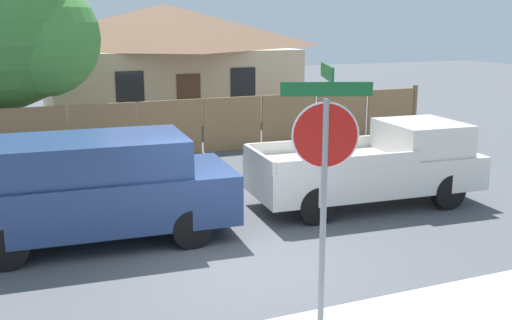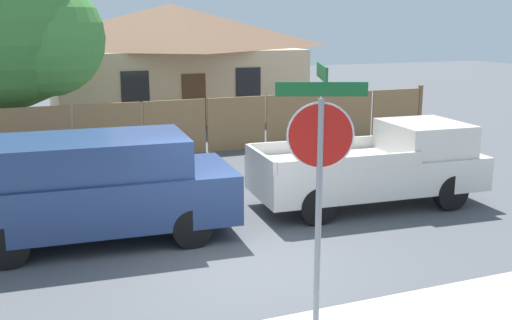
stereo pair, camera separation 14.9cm
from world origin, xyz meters
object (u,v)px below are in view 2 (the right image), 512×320
Objects in this scene: oak_tree at (10,24)px; red_suv at (96,185)px; stop_sign at (320,166)px; house at (172,58)px; orange_pickup at (378,166)px.

oak_tree is 1.30× the size of red_suv.
oak_tree is 1.89× the size of stop_sign.
stop_sign is (-3.05, -19.05, -0.02)m from house.
house is 3.00× the size of stop_sign.
orange_pickup is (1.04, -13.99, -1.53)m from house.
stop_sign is at bearing -99.09° from house.
stop_sign is at bearing -66.59° from red_suv.
orange_pickup is 6.67m from stop_sign.
oak_tree is at bearing -135.97° from house.
red_suv is 5.90m from orange_pickup.
oak_tree is at bearing 124.48° from stop_sign.
orange_pickup is at bearing -85.75° from house.
house is 14.11m from orange_pickup.
orange_pickup is (5.90, -0.02, -0.17)m from red_suv.
oak_tree is 1.29× the size of orange_pickup.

